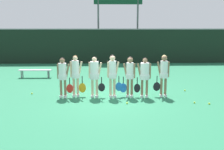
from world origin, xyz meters
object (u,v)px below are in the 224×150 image
Objects in this scene: player_2 at (95,73)px; tennis_ball_1 at (123,85)px; tennis_ball_4 at (32,93)px; tennis_ball_0 at (209,104)px; scoreboard at (118,5)px; player_3 at (113,72)px; player_4 at (130,73)px; player_5 at (145,74)px; bench_courtside at (35,71)px; tennis_ball_3 at (185,90)px; tennis_ball_5 at (194,102)px; player_1 at (76,73)px; player_0 at (63,74)px; player_6 at (164,72)px; tennis_ball_2 at (127,103)px.

player_2 is 2.65m from tennis_ball_1.
player_2 is 23.95× the size of tennis_ball_1.
tennis_ball_0 is at bearing -13.98° from tennis_ball_4.
scoreboard is 11.69m from player_3.
player_5 is (0.60, -0.06, -0.02)m from player_4.
tennis_ball_1 reaches higher than tennis_ball_4.
bench_courtside is 26.80× the size of tennis_ball_3.
bench_courtside is 28.59× the size of tennis_ball_5.
player_1 reaches higher than tennis_ball_5.
tennis_ball_0 is (4.30, -1.21, -0.95)m from player_2.
player_0 is 0.52m from player_1.
scoreboard is at bearing 100.33° from player_5.
player_5 is (0.47, -11.13, -3.61)m from scoreboard.
player_3 is at bearing -94.26° from scoreboard.
tennis_ball_0 is at bearing -33.94° from bench_courtside.
player_1 reaches higher than tennis_ball_1.
tennis_ball_4 is at bearing 179.80° from player_6.
tennis_ball_2 is (2.02, -1.16, -0.96)m from player_1.
player_1 is 0.98× the size of player_3.
tennis_ball_2 is at bearing -91.51° from scoreboard.
bench_courtside is 8.28m from tennis_ball_3.
player_5 is 2.44m from tennis_ball_1.
bench_courtside is 26.22× the size of tennis_ball_2.
tennis_ball_3 is (1.20, 0.87, -1.00)m from player_6.
tennis_ball_3 is 1.07× the size of tennis_ball_5.
player_3 is (2.02, -0.05, 0.08)m from player_0.
player_1 is at bearing 177.58° from player_2.
player_3 reaches higher than tennis_ball_2.
player_4 is at bearing 79.33° from tennis_ball_2.
tennis_ball_1 is (1.33, 2.08, -0.95)m from player_2.
player_4 is (4.95, -4.28, 0.60)m from bench_courtside.
player_5 is (3.32, -0.06, 0.00)m from player_0.
scoreboard is at bearing 88.56° from tennis_ball_1.
player_0 is 0.98× the size of player_4.
scoreboard reaches higher than tennis_ball_5.
tennis_ball_2 is (4.75, -5.31, -0.36)m from bench_courtside.
bench_courtside is at bearing 144.03° from tennis_ball_5.
tennis_ball_4 is at bearing 162.32° from player_0.
tennis_ball_1 is 3.97m from tennis_ball_5.
player_1 is 1.52m from player_3.
scoreboard is 12.25m from tennis_ball_4.
player_6 is at bearing -83.46° from scoreboard.
player_3 is 3.56m from tennis_ball_3.
player_0 is at bearing -141.62° from tennis_ball_1.
scoreboard is 81.91× the size of tennis_ball_0.
player_4 reaches higher than tennis_ball_1.
bench_courtside is (-5.07, -6.80, -4.19)m from scoreboard.
player_0 is 24.05× the size of tennis_ball_4.
player_5 is 23.88× the size of tennis_ball_3.
bench_courtside is 26.84× the size of tennis_ball_4.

